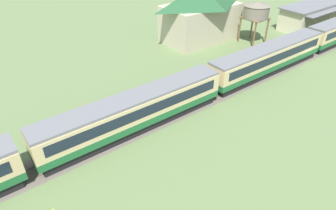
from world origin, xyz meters
TOP-DOWN VIEW (x-y plane):
  - ground_plane at (0.00, 0.00)m, footprint 600.00×600.00m
  - passenger_train at (-18.48, 0.96)m, footprint 87.90×3.08m
  - railway_track at (-19.95, 0.96)m, footprint 134.71×3.60m
  - station_building at (15.19, 8.63)m, footprint 14.12×6.91m
  - station_house_dark_green_roof at (-6.76, 16.44)m, footprint 13.93×8.24m
  - water_tower at (-0.18, 9.91)m, footprint 4.49×4.49m

SIDE VIEW (x-z plane):
  - ground_plane at x=0.00m, z-range 0.00..0.00m
  - railway_track at x=-19.95m, z-range -0.01..0.03m
  - passenger_train at x=-18.48m, z-range 0.22..4.28m
  - station_building at x=15.19m, z-range 0.03..4.51m
  - station_house_dark_green_roof at x=-6.76m, z-range 0.17..9.59m
  - water_tower at x=-0.18m, z-range 2.08..9.04m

